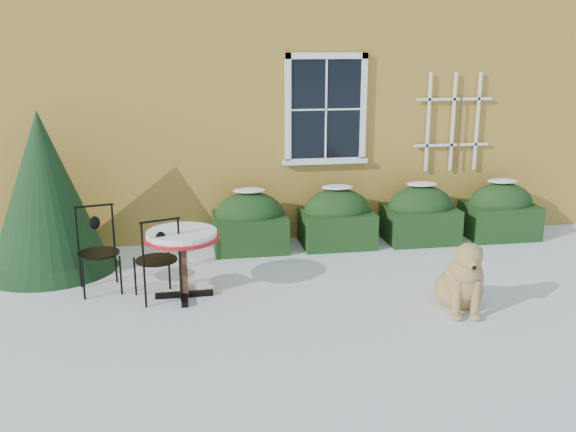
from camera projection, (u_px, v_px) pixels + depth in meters
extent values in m
plane|color=white|center=(303.00, 319.00, 7.02)|extent=(80.00, 80.00, 0.00)
cube|color=gold|center=(238.00, 39.00, 12.91)|extent=(12.00, 8.00, 6.00)
cube|color=black|center=(326.00, 109.00, 9.47)|extent=(1.05, 0.03, 1.45)
cube|color=white|center=(327.00, 56.00, 9.26)|extent=(1.23, 0.06, 0.09)
cube|color=white|center=(325.00, 161.00, 9.66)|extent=(1.23, 0.06, 0.09)
cube|color=white|center=(288.00, 110.00, 9.37)|extent=(0.09, 0.06, 1.63)
cube|color=white|center=(363.00, 109.00, 9.55)|extent=(0.09, 0.06, 1.63)
cube|color=white|center=(326.00, 110.00, 9.45)|extent=(0.02, 0.02, 1.45)
cube|color=white|center=(326.00, 110.00, 9.45)|extent=(1.05, 0.02, 0.02)
cube|color=white|center=(325.00, 161.00, 9.66)|extent=(1.29, 0.14, 0.07)
cube|color=white|center=(428.00, 123.00, 9.77)|extent=(0.04, 0.03, 1.50)
cube|color=white|center=(453.00, 122.00, 9.83)|extent=(0.04, 0.03, 1.50)
cube|color=white|center=(477.00, 122.00, 9.90)|extent=(0.04, 0.03, 1.50)
cube|color=white|center=(451.00, 145.00, 9.93)|extent=(1.20, 0.03, 0.04)
cube|color=white|center=(454.00, 99.00, 9.74)|extent=(1.20, 0.03, 0.04)
cylinder|color=#472D19|center=(459.00, 132.00, 9.87)|extent=(0.02, 0.02, 1.10)
cube|color=black|center=(250.00, 232.00, 9.33)|extent=(1.05, 0.80, 0.52)
ellipsoid|color=black|center=(250.00, 215.00, 9.26)|extent=(1.00, 0.72, 0.67)
ellipsoid|color=white|center=(249.00, 190.00, 9.17)|extent=(0.47, 0.32, 0.06)
cube|color=black|center=(337.00, 228.00, 9.54)|extent=(1.05, 0.80, 0.52)
ellipsoid|color=black|center=(337.00, 211.00, 9.47)|extent=(1.00, 0.72, 0.67)
ellipsoid|color=white|center=(337.00, 187.00, 9.38)|extent=(0.47, 0.32, 0.06)
cube|color=black|center=(420.00, 224.00, 9.75)|extent=(1.05, 0.80, 0.52)
ellipsoid|color=black|center=(421.00, 207.00, 9.68)|extent=(1.00, 0.72, 0.67)
ellipsoid|color=white|center=(422.00, 184.00, 9.59)|extent=(0.47, 0.32, 0.06)
cube|color=black|center=(499.00, 220.00, 9.96)|extent=(1.05, 0.80, 0.52)
ellipsoid|color=black|center=(501.00, 204.00, 9.89)|extent=(1.00, 0.72, 0.67)
ellipsoid|color=white|center=(503.00, 181.00, 9.80)|extent=(0.47, 0.32, 0.06)
cone|color=black|center=(48.00, 233.00, 8.45)|extent=(1.74, 1.74, 1.01)
cone|color=black|center=(44.00, 192.00, 8.30)|extent=(1.56, 1.56, 2.11)
cube|color=black|center=(184.00, 294.00, 7.62)|extent=(0.68, 0.08, 0.06)
cube|color=black|center=(184.00, 294.00, 7.62)|extent=(0.08, 0.68, 0.06)
cube|color=#4F2F1B|center=(183.00, 268.00, 7.53)|extent=(0.10, 0.10, 0.73)
cylinder|color=#B40F15|center=(182.00, 238.00, 7.44)|extent=(0.88, 0.88, 0.04)
cylinder|color=white|center=(182.00, 234.00, 7.43)|extent=(0.82, 0.82, 0.07)
cylinder|color=black|center=(169.00, 271.00, 7.81)|extent=(0.03, 0.03, 0.47)
cylinder|color=black|center=(135.00, 276.00, 7.62)|extent=(0.03, 0.03, 0.47)
cylinder|color=black|center=(181.00, 282.00, 7.45)|extent=(0.03, 0.03, 0.47)
cylinder|color=black|center=(145.00, 288.00, 7.26)|extent=(0.03, 0.03, 0.47)
cylinder|color=black|center=(157.00, 260.00, 7.47)|extent=(0.48, 0.48, 0.02)
cylinder|color=black|center=(179.00, 240.00, 7.32)|extent=(0.03, 0.03, 0.53)
cylinder|color=black|center=(143.00, 246.00, 7.13)|extent=(0.03, 0.03, 0.53)
cylinder|color=black|center=(160.00, 221.00, 7.16)|extent=(0.45, 0.17, 0.03)
ellipsoid|color=black|center=(161.00, 239.00, 7.21)|extent=(0.13, 0.07, 0.16)
cylinder|color=black|center=(83.00, 280.00, 7.49)|extent=(0.03, 0.03, 0.48)
cylinder|color=black|center=(121.00, 275.00, 7.64)|extent=(0.03, 0.03, 0.48)
cylinder|color=black|center=(80.00, 269.00, 7.87)|extent=(0.03, 0.03, 0.48)
cylinder|color=black|center=(116.00, 264.00, 8.03)|extent=(0.03, 0.03, 0.48)
cylinder|color=black|center=(99.00, 253.00, 7.69)|extent=(0.49, 0.49, 0.02)
cylinder|color=black|center=(77.00, 229.00, 7.74)|extent=(0.03, 0.03, 0.53)
cylinder|color=black|center=(113.00, 225.00, 7.89)|extent=(0.03, 0.03, 0.53)
cylinder|color=black|center=(93.00, 206.00, 7.75)|extent=(0.47, 0.13, 0.03)
ellipsoid|color=black|center=(95.00, 223.00, 7.80)|extent=(0.13, 0.06, 0.17)
ellipsoid|color=tan|center=(458.00, 289.00, 7.31)|extent=(0.66, 0.70, 0.45)
ellipsoid|color=tan|center=(464.00, 279.00, 7.06)|extent=(0.49, 0.45, 0.56)
sphere|color=tan|center=(466.00, 270.00, 6.97)|extent=(0.34, 0.34, 0.34)
cylinder|color=tan|center=(457.00, 299.00, 6.97)|extent=(0.09, 0.09, 0.44)
cylinder|color=tan|center=(475.00, 299.00, 6.97)|extent=(0.09, 0.09, 0.44)
ellipsoid|color=tan|center=(457.00, 317.00, 6.97)|extent=(0.12, 0.16, 0.07)
ellipsoid|color=tan|center=(475.00, 317.00, 6.97)|extent=(0.12, 0.16, 0.07)
cylinder|color=tan|center=(467.00, 265.00, 6.95)|extent=(0.25, 0.29, 0.24)
sphere|color=tan|center=(469.00, 256.00, 6.87)|extent=(0.29, 0.29, 0.29)
ellipsoid|color=tan|center=(472.00, 264.00, 6.75)|extent=(0.18, 0.25, 0.13)
sphere|color=black|center=(474.00, 268.00, 6.65)|extent=(0.05, 0.05, 0.05)
ellipsoid|color=tan|center=(456.00, 255.00, 6.91)|extent=(0.09, 0.11, 0.18)
ellipsoid|color=tan|center=(480.00, 255.00, 6.90)|extent=(0.09, 0.11, 0.18)
cylinder|color=tan|center=(469.00, 294.00, 7.56)|extent=(0.19, 0.36, 0.08)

